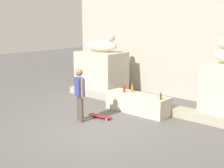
{
  "coord_description": "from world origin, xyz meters",
  "views": [
    {
      "loc": [
        5.82,
        -5.8,
        3.11
      ],
      "look_at": [
        -0.32,
        1.29,
        1.1
      ],
      "focal_mm": 48.05,
      "sensor_mm": 36.0,
      "label": 1
    }
  ],
  "objects_px": {
    "bottle_orange": "(132,89)",
    "bottle_red": "(124,89)",
    "skater": "(80,92)",
    "statue_reclining_left": "(102,45)",
    "bottle_brown": "(161,96)",
    "skateboard": "(100,116)"
  },
  "relations": [
    {
      "from": "bottle_orange",
      "to": "bottle_red",
      "type": "xyz_separation_m",
      "value": [
        -0.19,
        -0.19,
        0.0
      ]
    },
    {
      "from": "skater",
      "to": "statue_reclining_left",
      "type": "bearing_deg",
      "value": 143.26
    },
    {
      "from": "skater",
      "to": "bottle_red",
      "type": "distance_m",
      "value": 1.88
    },
    {
      "from": "bottle_red",
      "to": "bottle_brown",
      "type": "bearing_deg",
      "value": -0.81
    },
    {
      "from": "skateboard",
      "to": "bottle_brown",
      "type": "height_order",
      "value": "bottle_brown"
    },
    {
      "from": "bottle_orange",
      "to": "skater",
      "type": "bearing_deg",
      "value": -103.24
    },
    {
      "from": "skateboard",
      "to": "bottle_red",
      "type": "relative_size",
      "value": 2.63
    },
    {
      "from": "skateboard",
      "to": "skater",
      "type": "bearing_deg",
      "value": -121.35
    },
    {
      "from": "bottle_brown",
      "to": "skater",
      "type": "bearing_deg",
      "value": -134.19
    },
    {
      "from": "skater",
      "to": "skateboard",
      "type": "xyz_separation_m",
      "value": [
        0.28,
        0.61,
        -0.86
      ]
    },
    {
      "from": "skateboard",
      "to": "bottle_orange",
      "type": "distance_m",
      "value": 1.61
    },
    {
      "from": "skateboard",
      "to": "bottle_red",
      "type": "bearing_deg",
      "value": 82.92
    },
    {
      "from": "skater",
      "to": "skateboard",
      "type": "height_order",
      "value": "skater"
    },
    {
      "from": "skater",
      "to": "bottle_red",
      "type": "height_order",
      "value": "skater"
    },
    {
      "from": "bottle_orange",
      "to": "bottle_brown",
      "type": "height_order",
      "value": "bottle_orange"
    },
    {
      "from": "bottle_orange",
      "to": "bottle_brown",
      "type": "relative_size",
      "value": 1.19
    },
    {
      "from": "bottle_red",
      "to": "bottle_brown",
      "type": "height_order",
      "value": "bottle_red"
    },
    {
      "from": "bottle_orange",
      "to": "skateboard",
      "type": "bearing_deg",
      "value": -98.01
    },
    {
      "from": "statue_reclining_left",
      "to": "bottle_brown",
      "type": "relative_size",
      "value": 6.34
    },
    {
      "from": "bottle_orange",
      "to": "bottle_brown",
      "type": "xyz_separation_m",
      "value": [
        1.3,
        -0.21,
        -0.02
      ]
    },
    {
      "from": "statue_reclining_left",
      "to": "bottle_brown",
      "type": "distance_m",
      "value": 4.26
    },
    {
      "from": "statue_reclining_left",
      "to": "bottle_orange",
      "type": "bearing_deg",
      "value": -28.76
    }
  ]
}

